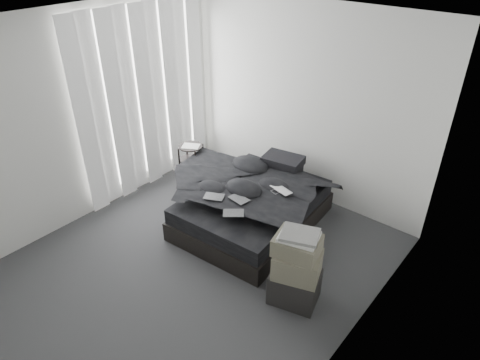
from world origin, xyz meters
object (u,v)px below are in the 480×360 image
Objects in this scene: bed at (252,215)px; box_lower at (294,286)px; laptop at (279,186)px; side_stand at (192,165)px.

bed is 3.85× the size of box_lower.
laptop reaches higher than box_lower.
box_lower is (1.13, -0.74, 0.05)m from bed.
side_stand is at bearing -170.83° from laptop.
laptop reaches higher than bed.
side_stand is (-1.61, 0.13, -0.35)m from laptop.
side_stand is 1.32× the size of box_lower.
box_lower is at bearing -37.41° from bed.
bed is at bearing -8.71° from side_stand.
bed is 1.35m from box_lower.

